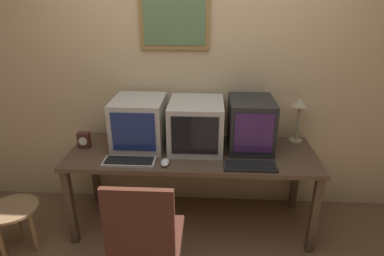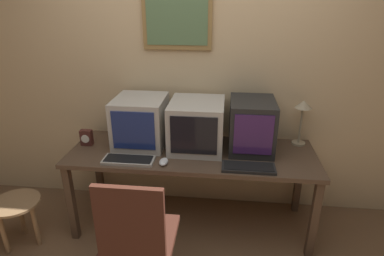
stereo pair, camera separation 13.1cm
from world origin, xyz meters
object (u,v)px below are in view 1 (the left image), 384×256
(desk_lamp, at_px, (300,109))
(desk_clock, at_px, (84,140))
(mouse_near_keyboard, at_px, (165,162))
(office_chair, at_px, (146,252))
(monitor_right, at_px, (250,124))
(monitor_left, at_px, (139,123))
(side_stool, at_px, (14,216))
(monitor_center, at_px, (196,125))
(keyboard_side, at_px, (250,166))
(keyboard_main, at_px, (129,162))

(desk_lamp, bearing_deg, desk_clock, -173.07)
(mouse_near_keyboard, relative_size, office_chair, 0.12)
(monitor_right, bearing_deg, office_chair, -127.28)
(desk_lamp, bearing_deg, mouse_near_keyboard, -156.19)
(desk_lamp, relative_size, office_chair, 0.40)
(monitor_left, height_order, side_stool, monitor_left)
(monitor_right, xyz_separation_m, office_chair, (-0.71, -0.93, -0.49))
(desk_lamp, height_order, side_stool, desk_lamp)
(monitor_center, distance_m, office_chair, 1.07)
(keyboard_side, distance_m, side_stool, 1.84)
(keyboard_side, bearing_deg, side_stool, -174.44)
(monitor_center, xyz_separation_m, mouse_near_keyboard, (-0.22, -0.32, -0.18))
(keyboard_side, relative_size, desk_clock, 2.92)
(office_chair, bearing_deg, side_stool, 159.63)
(monitor_right, distance_m, desk_clock, 1.38)
(monitor_right, bearing_deg, desk_lamp, 18.03)
(monitor_left, bearing_deg, office_chair, -77.47)
(monitor_center, bearing_deg, monitor_right, 2.32)
(monitor_center, distance_m, desk_clock, 0.94)
(desk_lamp, bearing_deg, keyboard_main, -160.89)
(monitor_left, height_order, keyboard_side, monitor_left)
(monitor_left, distance_m, keyboard_side, 0.97)
(desk_clock, bearing_deg, desk_lamp, 6.93)
(side_stool, bearing_deg, keyboard_main, 12.03)
(mouse_near_keyboard, height_order, desk_lamp, desk_lamp)
(monitor_center, xyz_separation_m, desk_lamp, (0.86, 0.15, 0.10))
(monitor_center, relative_size, keyboard_side, 1.23)
(mouse_near_keyboard, bearing_deg, office_chair, -94.58)
(desk_lamp, height_order, office_chair, desk_lamp)
(monitor_left, distance_m, monitor_center, 0.47)
(office_chair, xyz_separation_m, side_stool, (-1.11, 0.41, -0.10))
(monitor_left, relative_size, desk_lamp, 1.16)
(keyboard_side, xyz_separation_m, desk_clock, (-1.34, 0.26, 0.05))
(monitor_right, bearing_deg, monitor_left, -179.66)
(keyboard_side, bearing_deg, keyboard_main, 179.13)
(mouse_near_keyboard, relative_size, desk_lamp, 0.29)
(keyboard_side, xyz_separation_m, desk_lamp, (0.45, 0.48, 0.28))
(monitor_left, distance_m, desk_clock, 0.48)
(monitor_center, relative_size, monitor_right, 1.09)
(mouse_near_keyboard, bearing_deg, monitor_right, 27.22)
(keyboard_main, bearing_deg, office_chair, -69.28)
(monitor_right, bearing_deg, keyboard_side, -94.80)
(monitor_center, distance_m, keyboard_main, 0.61)
(desk_clock, xyz_separation_m, desk_lamp, (1.79, 0.22, 0.23))
(monitor_center, height_order, side_stool, monitor_center)
(keyboard_main, xyz_separation_m, mouse_near_keyboard, (0.27, -0.01, 0.01))
(monitor_right, height_order, office_chair, monitor_right)
(keyboard_side, xyz_separation_m, office_chair, (-0.68, -0.58, -0.30))
(monitor_center, height_order, mouse_near_keyboard, monitor_center)
(monitor_left, xyz_separation_m, side_stool, (-0.90, -0.51, -0.59))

